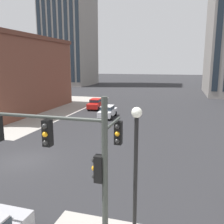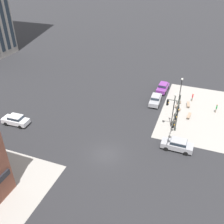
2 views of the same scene
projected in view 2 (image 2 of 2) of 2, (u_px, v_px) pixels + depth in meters
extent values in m
plane|color=#262628|center=(106.00, 155.00, 34.69)|extent=(320.00, 320.00, 0.00)
cube|color=gray|center=(218.00, 116.00, 43.06)|extent=(20.00, 19.00, 0.02)
cylinder|color=#383D38|center=(175.00, 129.00, 39.39)|extent=(0.32, 0.32, 0.50)
cylinder|color=#383D38|center=(177.00, 113.00, 37.83)|extent=(0.20, 0.20, 6.35)
cylinder|color=#383D38|center=(176.00, 112.00, 33.68)|extent=(7.23, 0.12, 0.12)
cylinder|color=#383D38|center=(173.00, 100.00, 36.97)|extent=(0.11, 1.80, 0.11)
cube|color=black|center=(177.00, 109.00, 35.25)|extent=(0.28, 0.28, 0.90)
sphere|color=#282828|center=(179.00, 108.00, 35.05)|extent=(0.18, 0.18, 0.18)
sphere|color=orange|center=(178.00, 110.00, 35.20)|extent=(0.18, 0.18, 0.18)
sphere|color=#282828|center=(178.00, 111.00, 35.35)|extent=(0.18, 0.18, 0.18)
cube|color=black|center=(175.00, 117.00, 33.66)|extent=(0.28, 0.28, 0.90)
sphere|color=#282828|center=(177.00, 115.00, 33.46)|extent=(0.18, 0.18, 0.18)
sphere|color=orange|center=(176.00, 117.00, 33.61)|extent=(0.18, 0.18, 0.18)
sphere|color=#282828|center=(176.00, 119.00, 33.76)|extent=(0.18, 0.18, 0.18)
cube|color=black|center=(173.00, 125.00, 32.06)|extent=(0.28, 0.28, 0.90)
sphere|color=#282828|center=(174.00, 123.00, 31.87)|extent=(0.18, 0.18, 0.18)
sphere|color=orange|center=(174.00, 125.00, 32.02)|extent=(0.18, 0.18, 0.18)
sphere|color=#282828|center=(174.00, 127.00, 32.17)|extent=(0.18, 0.18, 0.18)
cube|color=black|center=(178.00, 109.00, 37.24)|extent=(0.28, 0.28, 0.90)
sphere|color=#282828|center=(178.00, 108.00, 36.96)|extent=(0.18, 0.18, 0.18)
sphere|color=orange|center=(178.00, 110.00, 37.11)|extent=(0.18, 0.18, 0.18)
sphere|color=#282828|center=(178.00, 112.00, 37.26)|extent=(0.18, 0.18, 0.18)
cube|color=black|center=(167.00, 102.00, 37.50)|extent=(0.28, 0.28, 0.90)
sphere|color=#282828|center=(169.00, 101.00, 37.31)|extent=(0.18, 0.18, 0.18)
sphere|color=orange|center=(169.00, 103.00, 37.46)|extent=(0.18, 0.18, 0.18)
sphere|color=#282828|center=(168.00, 104.00, 37.60)|extent=(0.18, 0.18, 0.18)
sphere|color=gray|center=(173.00, 124.00, 40.45)|extent=(0.68, 0.68, 0.68)
sphere|color=gray|center=(175.00, 120.00, 41.45)|extent=(0.68, 0.68, 0.68)
sphere|color=gray|center=(176.00, 115.00, 42.67)|extent=(0.68, 0.68, 0.68)
sphere|color=gray|center=(179.00, 109.00, 44.33)|extent=(0.68, 0.68, 0.68)
sphere|color=gray|center=(177.00, 106.00, 45.10)|extent=(0.68, 0.68, 0.68)
sphere|color=gray|center=(179.00, 102.00, 46.51)|extent=(0.68, 0.68, 0.68)
cube|color=#9E7F66|center=(189.00, 115.00, 42.43)|extent=(1.84, 0.65, 0.10)
cube|color=#665B51|center=(188.00, 118.00, 42.03)|extent=(0.28, 0.43, 0.39)
cube|color=#665B51|center=(190.00, 114.00, 43.09)|extent=(0.28, 0.43, 0.39)
cube|color=#9E7F66|center=(188.00, 104.00, 45.62)|extent=(1.85, 0.73, 0.10)
cube|color=#665B51|center=(188.00, 107.00, 45.17)|extent=(0.29, 0.44, 0.39)
cube|color=#665B51|center=(188.00, 103.00, 46.33)|extent=(0.29, 0.44, 0.39)
cylinder|color=gray|center=(192.00, 99.00, 47.28)|extent=(0.13, 0.13, 0.85)
cylinder|color=gray|center=(192.00, 99.00, 47.14)|extent=(0.13, 0.13, 0.85)
cube|color=red|center=(193.00, 96.00, 46.82)|extent=(0.36, 0.24, 0.60)
cylinder|color=red|center=(193.00, 95.00, 46.98)|extent=(0.09, 0.09, 0.57)
cylinder|color=red|center=(193.00, 96.00, 46.64)|extent=(0.09, 0.09, 0.57)
sphere|color=beige|center=(193.00, 94.00, 46.59)|extent=(0.23, 0.23, 0.23)
cylinder|color=gray|center=(216.00, 111.00, 43.72)|extent=(0.13, 0.13, 0.81)
cylinder|color=gray|center=(216.00, 110.00, 43.86)|extent=(0.13, 0.13, 0.81)
cube|color=green|center=(217.00, 107.00, 43.43)|extent=(0.34, 0.21, 0.57)
cylinder|color=green|center=(217.00, 108.00, 43.23)|extent=(0.09, 0.09, 0.55)
cylinder|color=green|center=(217.00, 106.00, 43.59)|extent=(0.09, 0.09, 0.55)
sphere|color=#997051|center=(217.00, 105.00, 43.20)|extent=(0.22, 0.22, 0.22)
cylinder|color=black|center=(173.00, 112.00, 38.95)|extent=(0.14, 0.14, 5.58)
sphere|color=white|center=(176.00, 95.00, 37.37)|extent=(0.36, 0.36, 0.36)
cylinder|color=black|center=(180.00, 94.00, 44.12)|extent=(0.14, 0.14, 5.41)
sphere|color=white|center=(182.00, 79.00, 42.59)|extent=(0.36, 0.36, 0.36)
cube|color=silver|center=(16.00, 121.00, 40.56)|extent=(1.92, 4.46, 0.76)
cube|color=silver|center=(16.00, 117.00, 40.15)|extent=(1.57, 2.17, 0.60)
cube|color=#232D38|center=(16.00, 117.00, 40.15)|extent=(1.61, 2.26, 0.40)
cylinder|color=black|center=(6.00, 124.00, 40.45)|extent=(0.24, 0.65, 0.64)
cylinder|color=black|center=(12.00, 119.00, 41.79)|extent=(0.24, 0.65, 0.64)
cylinder|color=black|center=(20.00, 127.00, 39.72)|extent=(0.24, 0.65, 0.64)
cylinder|color=black|center=(26.00, 121.00, 41.06)|extent=(0.24, 0.65, 0.64)
cube|color=#99999E|center=(155.00, 100.00, 46.29)|extent=(4.46, 1.92, 0.76)
cube|color=#99999E|center=(156.00, 97.00, 46.05)|extent=(2.17, 1.57, 0.60)
cube|color=#232D38|center=(156.00, 97.00, 46.05)|extent=(2.26, 1.61, 0.40)
cylinder|color=black|center=(158.00, 106.00, 45.17)|extent=(0.65, 0.24, 0.64)
cylinder|color=black|center=(149.00, 105.00, 45.62)|extent=(0.65, 0.24, 0.64)
cylinder|color=black|center=(161.00, 99.00, 47.36)|extent=(0.65, 0.24, 0.64)
cylinder|color=black|center=(152.00, 98.00, 47.81)|extent=(0.65, 0.24, 0.64)
cube|color=#7A3389|center=(163.00, 88.00, 50.55)|extent=(4.48, 1.98, 0.76)
cube|color=#7A3389|center=(163.00, 85.00, 50.31)|extent=(2.19, 1.60, 0.60)
cube|color=#232D38|center=(163.00, 85.00, 50.31)|extent=(2.28, 1.64, 0.40)
cylinder|color=black|center=(165.00, 93.00, 49.41)|extent=(0.65, 0.25, 0.64)
cylinder|color=black|center=(157.00, 92.00, 49.98)|extent=(0.65, 0.25, 0.64)
cylinder|color=black|center=(168.00, 88.00, 51.53)|extent=(0.65, 0.25, 0.64)
cylinder|color=black|center=(160.00, 86.00, 52.10)|extent=(0.65, 0.25, 0.64)
cube|color=#99999E|center=(177.00, 145.00, 35.27)|extent=(1.80, 4.41, 0.76)
cube|color=#99999E|center=(179.00, 142.00, 34.86)|extent=(1.51, 2.12, 0.60)
cube|color=#232D38|center=(179.00, 142.00, 34.86)|extent=(1.55, 2.21, 0.40)
cylinder|color=black|center=(166.00, 149.00, 35.23)|extent=(0.23, 0.64, 0.64)
cylinder|color=black|center=(168.00, 142.00, 36.55)|extent=(0.23, 0.64, 0.64)
cylinder|color=black|center=(186.00, 154.00, 34.40)|extent=(0.23, 0.64, 0.64)
cylinder|color=black|center=(187.00, 146.00, 35.72)|extent=(0.23, 0.64, 0.64)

